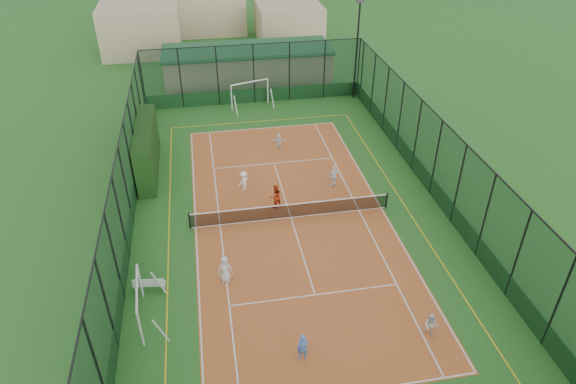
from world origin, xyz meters
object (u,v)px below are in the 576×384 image
object	(u,v)px
coach	(275,196)
child_far_left	(244,181)
child_near_mid	(303,347)
child_near_left	(225,269)
child_near_right	(431,325)
futsal_goal_far	(250,95)
futsal_goal_near	(140,304)
clubhouse	(248,65)
child_far_back	(279,141)
child_far_right	(334,176)
floodlight_ne	(357,50)
white_bench	(149,283)

from	to	relation	value
coach	child_far_left	bearing A→B (deg)	-74.11
child_far_left	child_near_mid	bearing A→B (deg)	57.15
child_near_left	child_near_right	bearing A→B (deg)	-29.86
futsal_goal_far	child_far_left	world-z (taller)	futsal_goal_far
futsal_goal_near	child_near_mid	xyz separation A→B (m)	(6.69, -3.37, -0.33)
clubhouse	child_far_left	xyz separation A→B (m)	(-2.36, -18.55, -0.91)
futsal_goal_near	child_near_right	size ratio (longest dim) A/B	2.51
child_far_back	coach	size ratio (longest dim) A/B	0.77
child_near_mid	child_far_back	distance (m)	18.48
child_far_back	child_far_left	bearing A→B (deg)	64.56
child_near_right	coach	distance (m)	12.06
child_near_right	child_near_mid	bearing A→B (deg)	-138.22
clubhouse	child_far_left	world-z (taller)	clubhouse
child_near_right	coach	xyz separation A→B (m)	(-5.10, 10.93, 0.13)
clubhouse	child_far_back	size ratio (longest dim) A/B	13.17
coach	child_far_right	bearing A→B (deg)	-178.86
floodlight_ne	child_far_left	distance (m)	17.47
child_near_left	coach	bearing A→B (deg)	60.54
white_bench	child_near_right	size ratio (longest dim) A/B	1.22
clubhouse	child_far_right	size ratio (longest dim) A/B	10.16
child_near_mid	child_far_back	size ratio (longest dim) A/B	1.16
futsal_goal_far	coach	bearing A→B (deg)	-107.84
floodlight_ne	child_near_right	distance (m)	26.86
futsal_goal_far	child_far_left	distance (m)	12.80
futsal_goal_near	coach	distance (m)	10.68
futsal_goal_far	floodlight_ne	bearing A→B (deg)	-13.84
white_bench	child_far_right	distance (m)	13.36
white_bench	child_near_mid	bearing A→B (deg)	-32.20
futsal_goal_near	child_far_right	distance (m)	14.68
child_near_right	child_far_right	size ratio (longest dim) A/B	0.83
white_bench	child_far_right	bearing A→B (deg)	40.99
child_near_left	child_far_left	xyz separation A→B (m)	(1.78, 8.06, -0.08)
child_near_mid	coach	xyz separation A→B (m)	(0.61, 11.15, 0.09)
futsal_goal_far	child_far_right	size ratio (longest dim) A/B	2.26
child_near_right	child_far_right	bearing A→B (deg)	134.67
child_near_mid	child_near_left	bearing A→B (deg)	130.80
child_far_back	coach	xyz separation A→B (m)	(-1.39, -7.23, 0.18)
futsal_goal_far	child_near_right	size ratio (longest dim) A/B	2.71
white_bench	futsal_goal_near	size ratio (longest dim) A/B	0.49
floodlight_ne	child_far_left	size ratio (longest dim) A/B	6.29
white_bench	futsal_goal_near	world-z (taller)	futsal_goal_near
child_near_left	white_bench	bearing A→B (deg)	-178.62
clubhouse	white_bench	size ratio (longest dim) A/B	9.97
child_near_left	child_far_right	distance (m)	10.50
floodlight_ne	futsal_goal_near	distance (m)	28.67
white_bench	child_near_right	xyz separation A→B (m)	(12.19, -5.05, 0.20)
futsal_goal_far	child_near_right	world-z (taller)	futsal_goal_far
coach	child_far_back	bearing A→B (deg)	-121.73
child_near_right	child_far_right	world-z (taller)	child_far_right
child_near_right	child_far_left	bearing A→B (deg)	156.74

